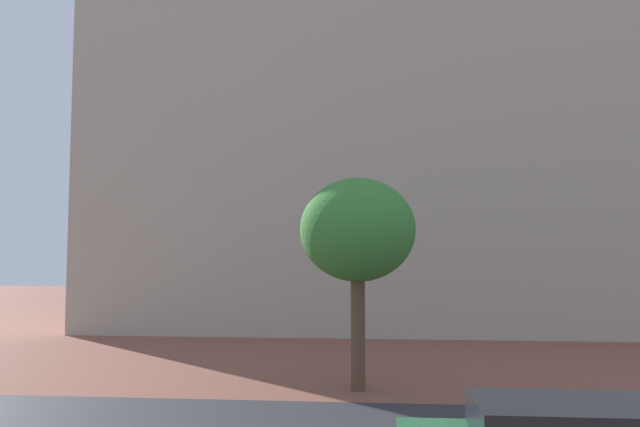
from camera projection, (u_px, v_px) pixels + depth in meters
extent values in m
cube|color=#B2A893|center=(394.00, 158.00, 30.96)|extent=(28.31, 10.83, 16.65)
cube|color=#B2A893|center=(477.00, 46.00, 30.98)|extent=(5.17, 5.17, 27.84)
cylinder|color=#B2A893|center=(119.00, 100.00, 28.39)|extent=(2.80, 2.80, 21.06)
cube|color=black|center=(573.00, 421.00, 7.85)|extent=(2.47, 1.59, 0.47)
cylinder|color=brown|center=(358.00, 333.00, 15.38)|extent=(0.36, 0.36, 2.82)
ellipsoid|color=#387F33|center=(358.00, 230.00, 15.57)|extent=(2.92, 2.92, 2.62)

